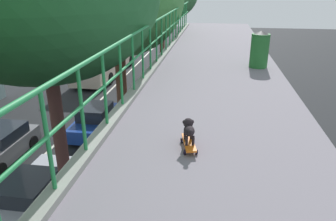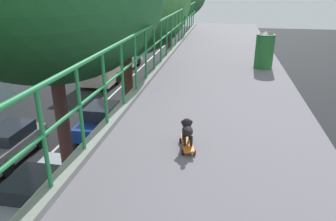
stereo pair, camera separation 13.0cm
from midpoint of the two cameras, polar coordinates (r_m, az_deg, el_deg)
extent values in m
cylinder|color=#238747|center=(3.25, -21.73, -5.26)|extent=(0.04, 0.04, 1.04)
cylinder|color=#238747|center=(3.91, -16.04, -0.01)|extent=(0.04, 0.04, 1.04)
cylinder|color=#238747|center=(4.61, -12.04, 3.68)|extent=(0.04, 0.04, 1.04)
cylinder|color=#238747|center=(5.35, -9.10, 6.37)|extent=(0.04, 0.04, 1.04)
cylinder|color=#238747|center=(6.11, -6.86, 8.39)|extent=(0.04, 0.04, 1.04)
cylinder|color=#238747|center=(6.87, -5.10, 9.96)|extent=(0.04, 0.04, 1.04)
cylinder|color=#238747|center=(7.65, -3.69, 11.20)|extent=(0.04, 0.04, 1.04)
cylinder|color=#238747|center=(8.44, -2.52, 12.20)|extent=(0.04, 0.04, 1.04)
cylinder|color=#238747|center=(9.23, -1.55, 13.03)|extent=(0.04, 0.04, 1.04)
cylinder|color=#238747|center=(10.02, -0.73, 13.73)|extent=(0.04, 0.04, 1.04)
cylinder|color=#238747|center=(10.81, -0.02, 14.32)|extent=(0.04, 0.04, 1.04)
cylinder|color=#238747|center=(11.61, 0.59, 14.83)|extent=(0.04, 0.04, 1.04)
cylinder|color=#238747|center=(12.41, 1.12, 15.27)|extent=(0.04, 0.04, 1.04)
cylinder|color=#238747|center=(13.21, 1.59, 15.66)|extent=(0.04, 0.04, 1.04)
cylinder|color=#238747|center=(14.02, 2.01, 16.01)|extent=(0.04, 0.04, 1.04)
cylinder|color=#238747|center=(14.82, 2.39, 16.31)|extent=(0.04, 0.04, 1.04)
cylinder|color=#238747|center=(15.63, 2.73, 16.58)|extent=(0.04, 0.04, 1.04)
cylinder|color=#238747|center=(16.43, 3.03, 16.83)|extent=(0.04, 0.04, 1.04)
cube|color=#ADAFBC|center=(12.49, -23.02, -13.90)|extent=(1.83, 4.55, 0.68)
cube|color=#1E232B|center=(11.96, -24.16, -12.28)|extent=(1.58, 1.83, 0.53)
cylinder|color=black|center=(13.16, -16.60, -12.03)|extent=(0.22, 0.65, 0.65)
cylinder|color=black|center=(13.95, -23.29, -10.95)|extent=(0.22, 0.65, 0.65)
cube|color=slate|center=(16.10, -27.94, -6.15)|extent=(1.62, 3.98, 0.73)
cube|color=#1E232B|center=(16.03, -27.81, -3.74)|extent=(1.45, 2.04, 0.52)
cylinder|color=black|center=(14.92, -28.05, -9.49)|extent=(0.21, 0.69, 0.69)
cylinder|color=black|center=(16.69, -23.23, -5.33)|extent=(0.21, 0.69, 0.69)
cylinder|color=black|center=(17.53, -27.56, -4.80)|extent=(0.21, 0.69, 0.69)
cube|color=navy|center=(17.60, -12.74, -1.98)|extent=(1.76, 4.23, 0.68)
cube|color=#1E232B|center=(17.20, -13.12, -0.20)|extent=(1.45, 1.86, 0.63)
cylinder|color=black|center=(18.64, -8.77, -1.02)|extent=(0.21, 0.62, 0.62)
cylinder|color=black|center=(19.19, -13.56, -0.72)|extent=(0.21, 0.62, 0.62)
cylinder|color=black|center=(16.21, -11.64, -4.84)|extent=(0.21, 0.62, 0.62)
cylinder|color=black|center=(16.84, -17.02, -4.35)|extent=(0.21, 0.62, 0.62)
cube|color=beige|center=(28.34, -11.26, 9.72)|extent=(2.53, 10.02, 2.93)
cube|color=black|center=(28.24, -11.33, 10.74)|extent=(2.55, 9.22, 0.70)
cylinder|color=black|center=(31.52, -6.89, 8.81)|extent=(0.28, 0.96, 0.96)
cylinder|color=black|center=(32.24, -11.11, 8.85)|extent=(0.28, 0.96, 0.96)
cylinder|color=black|center=(25.72, -10.49, 5.65)|extent=(0.28, 0.96, 0.96)
cylinder|color=black|center=(26.59, -15.47, 5.75)|extent=(0.28, 0.96, 0.96)
cylinder|color=brown|center=(9.79, -18.69, -7.70)|extent=(0.36, 0.36, 5.64)
cylinder|color=brown|center=(15.02, -8.47, 2.97)|extent=(0.48, 0.48, 5.34)
cylinder|color=#4F3425|center=(24.39, -1.20, 10.47)|extent=(0.37, 0.37, 5.36)
cube|color=orange|center=(4.16, 2.85, -5.74)|extent=(0.24, 0.52, 0.02)
cylinder|color=black|center=(4.33, 3.57, -5.24)|extent=(0.04, 0.07, 0.07)
cylinder|color=black|center=(4.32, 1.58, -5.32)|extent=(0.04, 0.07, 0.07)
cylinder|color=black|center=(4.05, 4.19, -7.34)|extent=(0.04, 0.07, 0.07)
cylinder|color=black|center=(4.03, 2.05, -7.43)|extent=(0.04, 0.07, 0.07)
cylinder|color=black|center=(4.20, 3.28, -4.33)|extent=(0.04, 0.04, 0.12)
cylinder|color=black|center=(4.19, 2.15, -4.37)|extent=(0.04, 0.04, 0.12)
cylinder|color=black|center=(4.05, 3.60, -5.39)|extent=(0.04, 0.04, 0.12)
cylinder|color=black|center=(4.04, 2.42, -5.43)|extent=(0.04, 0.04, 0.12)
ellipsoid|color=black|center=(4.07, 2.89, -3.61)|extent=(0.19, 0.25, 0.12)
sphere|color=black|center=(4.14, 2.74, -2.25)|extent=(0.13, 0.13, 0.13)
ellipsoid|color=#2E182A|center=(4.19, 2.64, -2.05)|extent=(0.06, 0.07, 0.04)
sphere|color=black|center=(4.14, 3.41, -2.03)|extent=(0.05, 0.05, 0.05)
sphere|color=black|center=(4.12, 2.07, -2.07)|extent=(0.05, 0.05, 0.05)
sphere|color=black|center=(3.95, 3.11, -3.85)|extent=(0.06, 0.06, 0.06)
cylinder|color=#256B2F|center=(8.48, 15.58, 10.22)|extent=(0.45, 0.45, 0.84)
cone|color=black|center=(8.41, 15.90, 13.21)|extent=(0.46, 0.46, 0.10)
camera|label=1|loc=(0.06, -90.78, -0.31)|focal=34.14mm
camera|label=2|loc=(0.06, 89.22, 0.31)|focal=34.14mm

